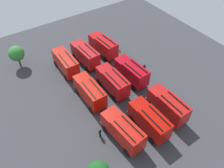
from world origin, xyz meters
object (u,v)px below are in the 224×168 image
Objects in this scene: fire_truck_4 at (113,81)px; traffic_cone_1 at (91,77)px; firefighter_1 at (144,68)px; traffic_cone_2 at (79,81)px; fire_truck_3 at (149,120)px; fire_truck_7 at (90,91)px; firefighter_0 at (100,132)px; traffic_cone_0 at (120,50)px; fire_truck_5 at (85,54)px; tree_1 at (16,54)px; fire_truck_1 at (131,72)px; fire_truck_0 at (168,105)px; firefighter_2 at (165,124)px; fire_truck_2 at (103,45)px; fire_truck_8 at (66,62)px; fire_truck_6 at (123,130)px.

fire_truck_4 reaches higher than traffic_cone_1.
traffic_cone_2 is at bearing -22.52° from firefighter_1.
fire_truck_3 is at bearing -173.25° from traffic_cone_1.
firefighter_0 is (-6.95, 2.37, -1.12)m from fire_truck_7.
fire_truck_7 reaches higher than traffic_cone_0.
traffic_cone_2 is (4.32, 11.78, -0.64)m from firefighter_1.
fire_truck_5 is 12.89m from tree_1.
firefighter_1 is 24.31m from tree_1.
fire_truck_4 is 9.72m from firefighter_0.
firefighter_0 is at bearing 156.19° from traffic_cone_1.
fire_truck_4 is (-0.18, 4.15, 0.00)m from fire_truck_1.
firefighter_1 reaches higher than traffic_cone_1.
fire_truck_0 is 2.98m from firefighter_2.
firefighter_0 is (-16.65, 11.03, -1.12)m from fire_truck_2.
fire_truck_0 is 10.46m from firefighter_1.
fire_truck_8 is at bearing 90.05° from fire_truck_2.
fire_truck_1 and fire_truck_8 have the same top height.
traffic_cone_1 is (13.69, 5.89, -1.85)m from fire_truck_0.
tree_1 is 14.84m from traffic_cone_1.
tree_1 is (15.44, 11.47, 0.92)m from fire_truck_4.
traffic_cone_2 is at bearing -144.68° from tree_1.
fire_truck_8 is (9.05, 4.49, 0.00)m from fire_truck_4.
firefighter_1 is at bearing -178.09° from traffic_cone_0.
fire_truck_8 is at bearing 25.06° from fire_truck_0.
fire_truck_4 is 19.26m from tree_1.
firefighter_2 is 2.77× the size of traffic_cone_1.
fire_truck_5 reaches higher than traffic_cone_1.
fire_truck_4 is 1.00× the size of fire_truck_8.
tree_1 reaches higher than fire_truck_1.
fire_truck_4 is at bearing 24.18° from fire_truck_0.
fire_truck_7 is (9.75, 4.38, 0.00)m from fire_truck_3.
fire_truck_1 is at bearing 174.69° from fire_truck_2.
fire_truck_1 is 0.99× the size of fire_truck_6.
fire_truck_8 is 9.51m from tree_1.
tree_1 is (22.31, 4.69, 2.04)m from firefighter_0.
firefighter_1 is 12.86m from firefighter_2.
fire_truck_1 is 4.27× the size of firefighter_1.
firefighter_1 is at bearing -123.64° from fire_truck_8.
firefighter_1 is at bearing -69.12° from firefighter_2.
fire_truck_1 is at bearing 158.05° from traffic_cone_0.
tree_1 is 7.42× the size of traffic_cone_1.
fire_truck_6 is 15.43m from firefighter_1.
firefighter_2 is (-19.98, -6.64, -1.20)m from fire_truck_8.
fire_truck_1 and fire_truck_3 have the same top height.
fire_truck_3 is 19.25m from fire_truck_8.
fire_truck_1 reaches higher than firefighter_1.
tree_1 is (24.54, 15.64, 0.92)m from fire_truck_0.
fire_truck_2 is 1.02× the size of fire_truck_4.
fire_truck_4 is 1.58× the size of tree_1.
firefighter_0 is (-6.87, 6.78, -1.12)m from fire_truck_4.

